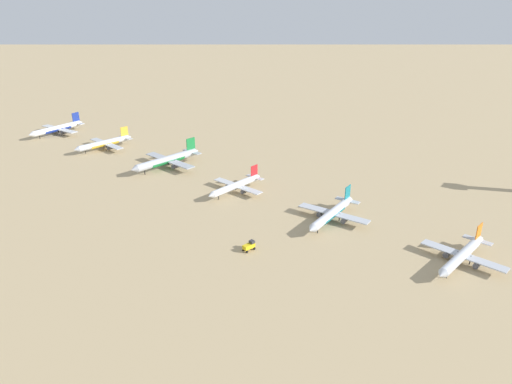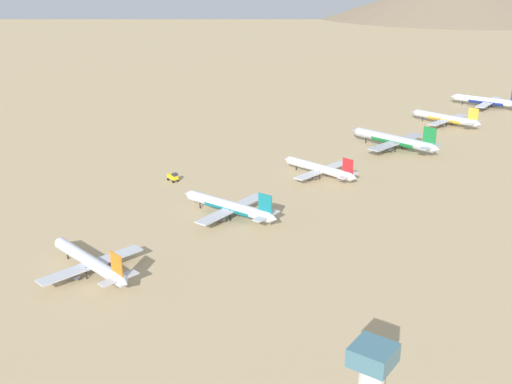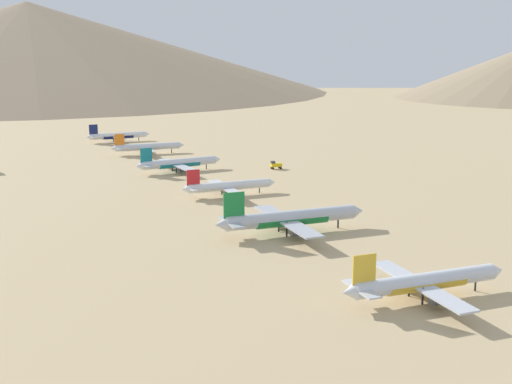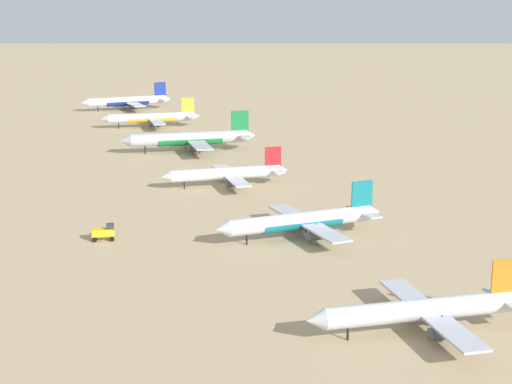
{
  "view_description": "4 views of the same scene",
  "coord_description": "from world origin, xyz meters",
  "px_view_note": "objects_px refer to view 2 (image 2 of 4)",
  "views": [
    {
      "loc": [
        187.72,
        137.65,
        96.94
      ],
      "look_at": [
        4.34,
        18.1,
        5.38
      ],
      "focal_mm": 33.12,
      "sensor_mm": 36.0,
      "label": 1
    },
    {
      "loc": [
        -123.01,
        222.42,
        86.36
      ],
      "look_at": [
        1.85,
        46.1,
        5.93
      ],
      "focal_mm": 43.37,
      "sensor_mm": 36.0,
      "label": 2
    },
    {
      "loc": [
        -118.71,
        -217.14,
        55.7
      ],
      "look_at": [
        0.51,
        -16.9,
        4.94
      ],
      "focal_mm": 45.54,
      "sensor_mm": 36.0,
      "label": 3
    },
    {
      "loc": [
        90.04,
        224.16,
        55.4
      ],
      "look_at": [
        0.33,
        25.34,
        3.27
      ],
      "focal_mm": 57.42,
      "sensor_mm": 36.0,
      "label": 4
    }
  ],
  "objects_px": {
    "service_truck": "(173,177)",
    "parked_jet_3": "(320,169)",
    "parked_jet_0": "(487,101)",
    "parked_jet_1": "(446,118)",
    "parked_jet_2": "(395,140)",
    "parked_jet_4": "(230,206)",
    "parked_jet_5": "(90,262)"
  },
  "relations": [
    {
      "from": "parked_jet_3",
      "to": "parked_jet_2",
      "type": "bearing_deg",
      "value": -99.01
    },
    {
      "from": "parked_jet_4",
      "to": "parked_jet_2",
      "type": "bearing_deg",
      "value": -96.7
    },
    {
      "from": "parked_jet_3",
      "to": "parked_jet_4",
      "type": "relative_size",
      "value": 0.91
    },
    {
      "from": "parked_jet_3",
      "to": "service_truck",
      "type": "distance_m",
      "value": 62.34
    },
    {
      "from": "parked_jet_2",
      "to": "parked_jet_4",
      "type": "xyz_separation_m",
      "value": [
        13.48,
        114.76,
        -0.72
      ]
    },
    {
      "from": "parked_jet_1",
      "to": "parked_jet_4",
      "type": "height_order",
      "value": "parked_jet_1"
    },
    {
      "from": "parked_jet_2",
      "to": "parked_jet_4",
      "type": "bearing_deg",
      "value": 83.3
    },
    {
      "from": "parked_jet_0",
      "to": "parked_jet_4",
      "type": "relative_size",
      "value": 1.07
    },
    {
      "from": "parked_jet_3",
      "to": "parked_jet_1",
      "type": "bearing_deg",
      "value": -96.39
    },
    {
      "from": "parked_jet_2",
      "to": "service_truck",
      "type": "relative_size",
      "value": 8.97
    },
    {
      "from": "parked_jet_4",
      "to": "service_truck",
      "type": "relative_size",
      "value": 7.64
    },
    {
      "from": "service_truck",
      "to": "parked_jet_4",
      "type": "bearing_deg",
      "value": 158.31
    },
    {
      "from": "parked_jet_2",
      "to": "parked_jet_4",
      "type": "distance_m",
      "value": 115.55
    },
    {
      "from": "service_truck",
      "to": "parked_jet_3",
      "type": "bearing_deg",
      "value": -139.8
    },
    {
      "from": "service_truck",
      "to": "parked_jet_0",
      "type": "bearing_deg",
      "value": -107.01
    },
    {
      "from": "parked_jet_5",
      "to": "service_truck",
      "type": "height_order",
      "value": "parked_jet_5"
    },
    {
      "from": "parked_jet_3",
      "to": "parked_jet_4",
      "type": "height_order",
      "value": "parked_jet_4"
    },
    {
      "from": "service_truck",
      "to": "parked_jet_1",
      "type": "bearing_deg",
      "value": -110.95
    },
    {
      "from": "parked_jet_0",
      "to": "parked_jet_5",
      "type": "xyz_separation_m",
      "value": [
        30.58,
        293.42,
        -0.45
      ]
    },
    {
      "from": "parked_jet_4",
      "to": "parked_jet_5",
      "type": "distance_m",
      "value": 58.5
    },
    {
      "from": "parked_jet_0",
      "to": "service_truck",
      "type": "distance_m",
      "value": 228.15
    },
    {
      "from": "parked_jet_0",
      "to": "parked_jet_1",
      "type": "height_order",
      "value": "parked_jet_0"
    },
    {
      "from": "parked_jet_0",
      "to": "parked_jet_2",
      "type": "xyz_separation_m",
      "value": [
        10.04,
        120.58,
        0.43
      ]
    },
    {
      "from": "parked_jet_1",
      "to": "service_truck",
      "type": "relative_size",
      "value": 7.69
    },
    {
      "from": "parked_jet_3",
      "to": "parked_jet_5",
      "type": "xyz_separation_m",
      "value": [
        11.44,
        115.48,
        0.16
      ]
    },
    {
      "from": "parked_jet_1",
      "to": "parked_jet_4",
      "type": "distance_m",
      "value": 177.07
    },
    {
      "from": "service_truck",
      "to": "parked_jet_2",
      "type": "bearing_deg",
      "value": -120.16
    },
    {
      "from": "parked_jet_1",
      "to": "parked_jet_0",
      "type": "bearing_deg",
      "value": -95.64
    },
    {
      "from": "parked_jet_2",
      "to": "parked_jet_5",
      "type": "distance_m",
      "value": 174.06
    },
    {
      "from": "parked_jet_4",
      "to": "parked_jet_5",
      "type": "relative_size",
      "value": 1.05
    },
    {
      "from": "parked_jet_0",
      "to": "parked_jet_2",
      "type": "height_order",
      "value": "parked_jet_2"
    },
    {
      "from": "parked_jet_1",
      "to": "service_truck",
      "type": "height_order",
      "value": "parked_jet_1"
    }
  ]
}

